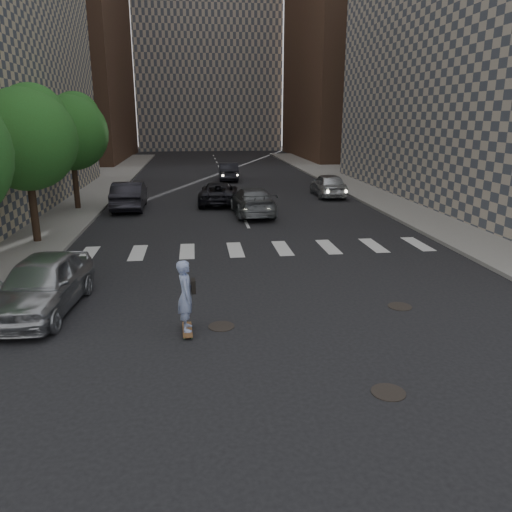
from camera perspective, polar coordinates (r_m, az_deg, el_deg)
The scene contains 15 objects.
ground at distance 12.63m, azimuth 5.55°, elevation -9.78°, with size 160.00×160.00×0.00m, color black.
sidewalk_right at distance 35.88m, azimuth 21.72°, elevation 6.12°, with size 13.00×80.00×0.15m, color gray.
tower_right at distance 70.97m, azimuth 13.07°, elevation 25.67°, with size 18.00×24.00×36.00m, color brown.
tree_b at distance 23.30m, azimuth -24.72°, elevation 12.48°, with size 4.20×4.20×6.60m.
tree_c at distance 31.03m, azimuth -20.31°, elevation 13.43°, with size 4.20×4.20×6.60m.
manhole_a at distance 10.85m, azimuth 14.89°, elevation -14.82°, with size 0.70×0.70×0.02m, color black.
manhole_b at distance 13.47m, azimuth -3.98°, elevation -8.01°, with size 0.70×0.70×0.02m, color black.
manhole_c at distance 15.35m, azimuth 16.11°, elevation -5.55°, with size 0.70×0.70×0.02m, color black.
skateboarder at distance 12.80m, azimuth -7.99°, elevation -4.51°, with size 0.49×1.00×1.96m.
silver_sedan at distance 15.44m, azimuth -23.29°, elevation -2.97°, with size 1.92×4.77×1.63m, color #ABADB2.
traffic_car_a at distance 30.80m, azimuth -14.27°, elevation 6.74°, with size 1.75×5.02×1.66m, color black.
traffic_car_b at distance 28.17m, azimuth -0.44°, elevation 6.29°, with size 2.15×5.30×1.54m, color #55595D.
traffic_car_c at distance 31.75m, azimuth -4.30°, elevation 7.19°, with size 2.29×4.97×1.38m, color black.
traffic_car_d at distance 35.00m, azimuth 8.25°, elevation 8.06°, with size 1.88×4.68×1.59m, color #B4B8BC.
traffic_car_e at distance 43.45m, azimuth -3.18°, elevation 9.63°, with size 1.59×4.56×1.50m, color black.
Camera 1 is at (-2.56, -11.11, 5.45)m, focal length 35.00 mm.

